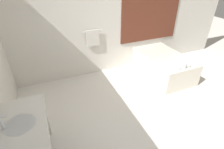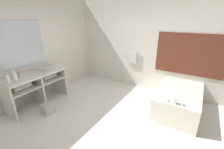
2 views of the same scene
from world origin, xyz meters
name	(u,v)px [view 2 (image 2 of 2)]	position (x,y,z in m)	size (l,w,h in m)	color
ground_plane	(102,123)	(0.00, 0.00, 0.00)	(16.00, 16.00, 0.00)	silver
wall_back_with_blinds	(144,46)	(0.05, 2.23, 1.34)	(7.40, 0.13, 2.70)	silver
wall_left_with_mirror	(30,51)	(-2.23, 0.00, 1.35)	(0.08, 7.40, 2.70)	silver
vanity_counter	(37,82)	(-1.88, -0.17, 0.62)	(0.61, 1.49, 0.86)	silver
sink_faucet	(38,67)	(-2.05, 0.03, 0.94)	(0.09, 0.04, 0.18)	silver
bathtub	(179,99)	(1.31, 1.40, 0.30)	(0.94, 1.57, 0.67)	silver
water_bottle_1	(16,78)	(-1.74, -0.70, 0.95)	(0.07, 0.07, 0.21)	silver
water_bottle_2	(8,80)	(-1.76, -0.84, 0.95)	(0.07, 0.07, 0.20)	silver
water_bottle_3	(13,75)	(-1.97, -0.63, 0.94)	(0.07, 0.07, 0.19)	silver
soap_dispenser	(18,74)	(-1.97, -0.54, 0.93)	(0.06, 0.06, 0.17)	gray
waste_bin	(47,109)	(-1.32, -0.37, 0.13)	(0.24, 0.24, 0.25)	#B2B2B2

